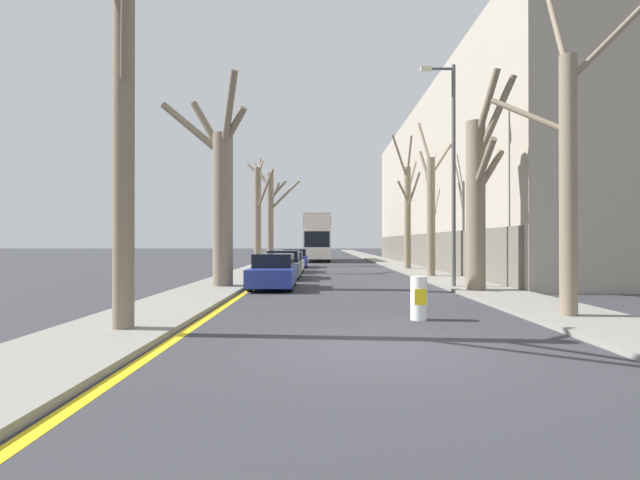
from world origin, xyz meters
The scene contains 20 objects.
ground_plane centered at (0.00, 0.00, 0.00)m, with size 300.00×300.00×0.00m, color #333338.
sidewalk_left centered at (-5.25, 50.00, 0.06)m, with size 2.54×120.00×0.12m, color gray.
sidewalk_right centered at (5.25, 50.00, 0.06)m, with size 2.54×120.00×0.12m, color gray.
building_facade_right centered at (11.50, 30.40, 6.27)m, with size 10.08×42.34×12.57m.
kerb_line_stripe centered at (-3.80, 50.00, 0.00)m, with size 0.24×120.00×0.01m, color yellow.
street_tree_left_0 centered at (-4.98, 1.35, 4.15)m, with size 2.16×3.94×8.73m.
street_tree_left_1 centered at (-4.98, 11.43, 3.75)m, with size 3.78×2.16×8.44m.
street_tree_left_2 centered at (-4.75, 21.53, 3.55)m, with size 1.40×3.92×7.35m.
street_tree_left_3 centered at (-4.95, 30.98, 4.22)m, with size 4.43×3.24×8.59m.
street_tree_right_0 centered at (5.01, 3.35, 3.69)m, with size 3.50×2.83×8.91m.
street_tree_right_1 centered at (4.83, 9.69, 3.59)m, with size 1.58×2.24×7.98m.
street_tree_right_2 centered at (4.88, 17.63, 3.64)m, with size 2.22×2.57×8.46m.
street_tree_right_3 centered at (4.92, 24.91, 4.08)m, with size 2.28×4.52×9.01m.
double_decker_bus centered at (-1.27, 41.91, 2.59)m, with size 2.55×11.66×4.57m.
parked_car_0 centered at (-2.89, 11.56, 0.67)m, with size 1.75×4.30×1.41m.
parked_car_1 centered at (-2.89, 17.24, 0.68)m, with size 1.75×4.49×1.44m.
parked_car_2 centered at (-2.89, 22.68, 0.62)m, with size 1.70×4.31×1.29m.
parked_car_3 centered at (-2.89, 28.76, 0.65)m, with size 1.87×4.11×1.36m.
lamp_post centered at (4.27, 11.24, 4.96)m, with size 1.40×0.20×8.98m.
traffic_bollard centered at (1.39, 3.32, 0.52)m, with size 0.40×0.41×1.05m.
Camera 1 is at (-1.00, -8.68, 1.86)m, focal length 28.00 mm.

